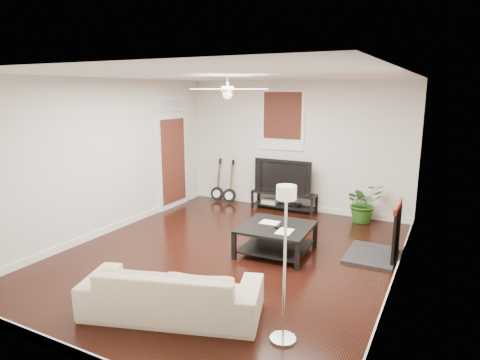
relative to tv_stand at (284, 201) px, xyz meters
The scene contains 14 objects.
room 3.03m from the tv_stand, 86.92° to the right, with size 5.01×6.01×2.81m.
brick_accent 3.40m from the tv_stand, 34.01° to the right, with size 0.02×2.20×2.80m, color #9F4033.
fireplace 2.96m from the tv_stand, 37.15° to the right, with size 0.80×1.10×0.92m, color black.
window_back 1.77m from the tv_stand, 128.34° to the left, with size 1.00×0.06×1.30m, color black.
door_left 2.69m from the tv_stand, 159.15° to the right, with size 0.08×1.00×2.50m, color white.
tv_stand is the anchor object (origin of this frame).
tv 0.57m from the tv_stand, 90.00° to the left, with size 1.28×0.17×0.74m, color black.
coffee_table 2.48m from the tv_stand, 71.38° to the right, with size 1.09×1.09×0.46m, color black.
sofa 4.67m from the tv_stand, 84.63° to the right, with size 2.07×0.81×0.60m, color tan.
floor_lamp 4.93m from the tv_stand, 68.56° to the right, with size 0.28×0.28×1.69m, color silver, non-canonical shape.
potted_plant 1.73m from the tv_stand, ahead, with size 0.71×0.62×0.79m, color #235618.
guitar_left 1.71m from the tv_stand, behind, with size 0.32×0.22×1.02m, color black, non-canonical shape.
guitar_right 1.37m from the tv_stand, behind, with size 0.32×0.22×1.02m, color black, non-canonical shape.
ceiling_fan 3.68m from the tv_stand, 86.92° to the right, with size 1.24×1.24×0.32m, color white, non-canonical shape.
Camera 1 is at (3.03, -5.44, 2.58)m, focal length 30.90 mm.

